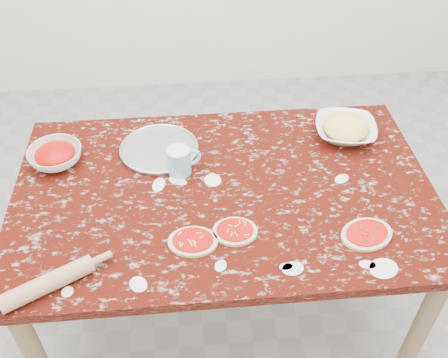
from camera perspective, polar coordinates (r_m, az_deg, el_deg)
ground at (r=2.48m, az=0.00°, el=-13.79°), size 4.00×4.00×0.00m
worktable at (r=1.96m, az=0.00°, el=-2.87°), size 1.60×1.00×0.75m
pizza_tray at (r=2.09m, az=-7.40°, el=3.38°), size 0.41×0.41×0.01m
sauce_bowl at (r=2.11m, az=-18.67°, el=2.50°), size 0.26×0.26×0.07m
cheese_bowl at (r=2.20m, az=13.66°, el=5.45°), size 0.30×0.30×0.06m
flour_mug at (r=1.95m, az=-5.04°, el=2.13°), size 0.14×0.09×0.11m
pizza_left at (r=1.72m, az=-3.57°, el=-7.11°), size 0.18×0.15×0.02m
pizza_mid at (r=1.74m, az=1.26°, el=-5.97°), size 0.17×0.14×0.02m
pizza_right at (r=1.80m, az=15.97°, el=-6.06°), size 0.22×0.19×0.02m
rolling_pin at (r=1.67m, az=-19.51°, el=-11.17°), size 0.29×0.19×0.06m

